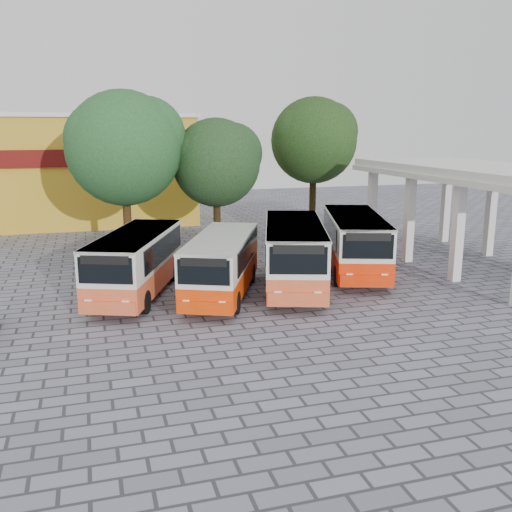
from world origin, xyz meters
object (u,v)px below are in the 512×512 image
object	(u,v)px
bus_centre_right	(294,251)
bus_far_right	(355,240)
bus_far_left	(136,260)
bus_centre_left	(222,262)

from	to	relation	value
bus_centre_right	bus_far_right	bearing A→B (deg)	41.49
bus_centre_right	bus_far_right	size ratio (longest dim) A/B	1.02
bus_far_left	bus_centre_right	world-z (taller)	bus_centre_right
bus_far_left	bus_far_right	world-z (taller)	bus_far_right
bus_centre_right	bus_far_right	xyz separation A→B (m)	(3.92, 1.71, -0.03)
bus_centre_left	bus_far_left	bearing A→B (deg)	-174.40
bus_far_left	bus_far_right	distance (m)	11.03
bus_centre_right	bus_far_left	bearing A→B (deg)	-168.59
bus_centre_left	bus_centre_right	distance (m)	3.51
bus_far_right	bus_centre_left	bearing A→B (deg)	-146.07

